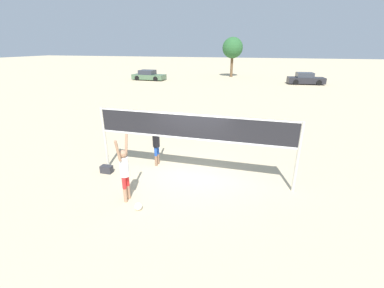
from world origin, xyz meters
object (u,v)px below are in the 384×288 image
object	(u,v)px
player_spiker	(124,168)
volleyball	(138,206)
parked_car_near	(149,76)
volleyball_net	(192,132)
player_blocker	(156,141)
parked_car_mid	(306,79)
gear_bag	(107,169)
tree_left_cluster	(233,48)

from	to	relation	value
player_spiker	volleyball	size ratio (longest dim) A/B	9.23
volleyball	parked_car_near	xyz separation A→B (m)	(-12.55, 28.37, 0.49)
volleyball_net	player_blocker	size ratio (longest dim) A/B	3.62
parked_car_near	parked_car_mid	distance (m)	20.84
gear_bag	player_spiker	bearing A→B (deg)	-41.22
gear_bag	tree_left_cluster	world-z (taller)	tree_left_cluster
player_blocker	parked_car_mid	distance (m)	28.26
player_spiker	gear_bag	size ratio (longest dim) A/B	4.79
parked_car_near	tree_left_cluster	distance (m)	13.33
volleyball	player_spiker	bearing A→B (deg)	146.58
volleyball	parked_car_mid	world-z (taller)	parked_car_mid
gear_bag	parked_car_mid	distance (m)	29.91
player_spiker	parked_car_near	size ratio (longest dim) A/B	0.46
parked_car_mid	tree_left_cluster	world-z (taller)	tree_left_cluster
player_blocker	tree_left_cluster	xyz separation A→B (m)	(-1.15, 32.36, 3.17)
player_blocker	parked_car_near	bearing A→B (deg)	-154.86
gear_bag	parked_car_near	size ratio (longest dim) A/B	0.10
volleyball	parked_car_mid	bearing A→B (deg)	74.58
player_spiker	player_blocker	distance (m)	2.67
player_spiker	tree_left_cluster	bearing A→B (deg)	2.04
volleyball_net	parked_car_near	world-z (taller)	volleyball_net
gear_bag	parked_car_near	xyz separation A→B (m)	(-10.28, 26.51, 0.47)
player_blocker	tree_left_cluster	bearing A→B (deg)	-177.96
volleyball_net	tree_left_cluster	distance (m)	33.25
player_blocker	gear_bag	bearing A→B (deg)	-53.72
parked_car_near	player_spiker	bearing A→B (deg)	-64.99
volleyball_net	parked_car_mid	xyz separation A→B (m)	(7.22, 27.50, -1.14)
parked_car_near	tree_left_cluster	size ratio (longest dim) A/B	0.80
gear_bag	parked_car_mid	bearing A→B (deg)	69.44
parked_car_near	tree_left_cluster	xyz separation A→B (m)	(10.73, 7.03, 3.59)
player_spiker	gear_bag	xyz separation A→B (m)	(-1.70, 1.49, -0.98)
volleyball_net	gear_bag	bearing A→B (deg)	-171.38
volleyball	player_blocker	bearing A→B (deg)	102.27
tree_left_cluster	player_blocker	bearing A→B (deg)	-87.96
volleyball	parked_car_near	world-z (taller)	parked_car_near
volleyball_net	player_blocker	xyz separation A→B (m)	(-1.67, 0.68, -0.74)
player_blocker	parked_car_near	xyz separation A→B (m)	(-11.89, 25.33, -0.42)
volleyball	tree_left_cluster	xyz separation A→B (m)	(-1.82, 35.40, 4.09)
player_blocker	volleyball	size ratio (longest dim) A/B	8.57
parked_car_near	volleyball	bearing A→B (deg)	-64.30
tree_left_cluster	player_spiker	bearing A→B (deg)	-87.96
volleyball	tree_left_cluster	size ratio (longest dim) A/B	0.04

